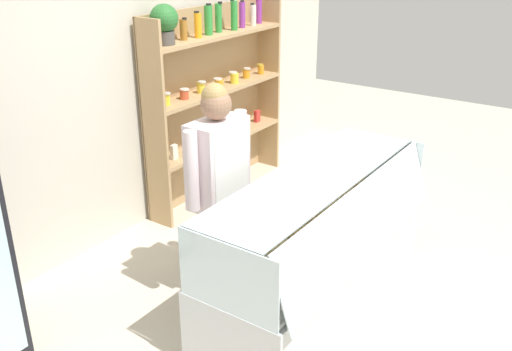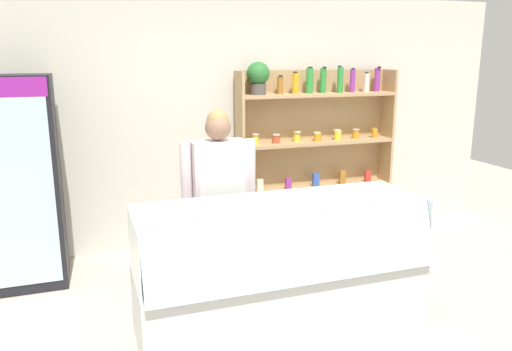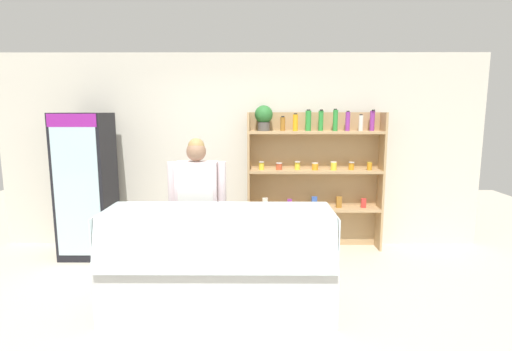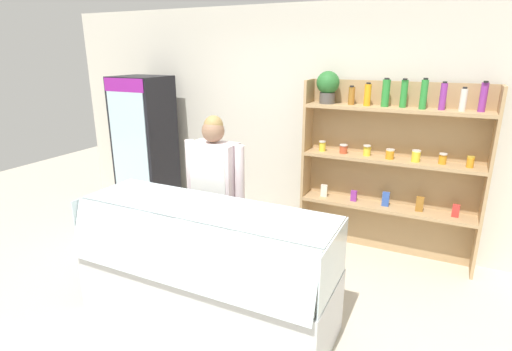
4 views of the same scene
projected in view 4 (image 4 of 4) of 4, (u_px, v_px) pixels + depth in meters
The scene contains 6 objects.
ground_plane at pixel (219, 320), 3.39m from camera, with size 12.00×12.00×0.00m, color beige.
back_wall at pixel (304, 125), 4.73m from camera, with size 6.80×0.10×2.70m, color beige.
drinks_fridge at pixel (146, 150), 5.24m from camera, with size 0.64×0.59×1.89m.
shelving_unit at pixel (385, 157), 4.23m from camera, with size 1.85×0.29×1.99m.
deli_display_case at pixel (206, 285), 3.35m from camera, with size 2.15×0.79×1.01m.
shop_clerk at pixel (215, 184), 3.84m from camera, with size 0.64×0.25×1.63m.
Camera 4 is at (1.54, -2.44, 2.19)m, focal length 28.00 mm.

